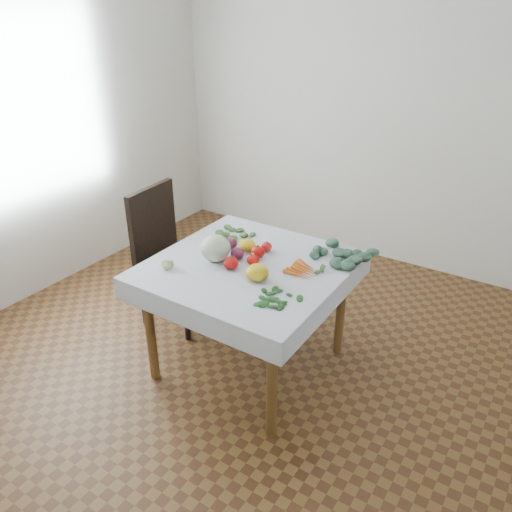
{
  "coord_description": "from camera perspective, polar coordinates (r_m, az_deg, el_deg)",
  "views": [
    {
      "loc": [
        1.48,
        -2.2,
        2.18
      ],
      "look_at": [
        0.05,
        0.01,
        0.82
      ],
      "focal_mm": 35.0,
      "sensor_mm": 36.0,
      "label": 1
    }
  ],
  "objects": [
    {
      "name": "basil_bunch",
      "position": [
        2.66,
        2.13,
        -4.97
      ],
      "size": [
        0.26,
        0.18,
        0.01
      ],
      "color": "#19531A",
      "rests_on": "tablecloth"
    },
    {
      "name": "back_wall",
      "position": [
        4.53,
        13.91,
        15.96
      ],
      "size": [
        4.0,
        0.04,
        2.7
      ],
      "primitive_type": "cube",
      "color": "silver",
      "rests_on": "ground"
    },
    {
      "name": "heirloom_back",
      "position": [
        3.16,
        -1.03,
        1.27
      ],
      "size": [
        0.14,
        0.14,
        0.08
      ],
      "primitive_type": "ellipsoid",
      "rotation": [
        0.0,
        0.0,
        0.39
      ],
      "color": "yellow",
      "rests_on": "tablecloth"
    },
    {
      "name": "onion_b",
      "position": [
        3.06,
        -2.15,
        0.29
      ],
      "size": [
        0.11,
        0.11,
        0.07
      ],
      "primitive_type": "ellipsoid",
      "rotation": [
        0.0,
        0.0,
        0.24
      ],
      "color": "#57192F",
      "rests_on": "tablecloth"
    },
    {
      "name": "tomato_d",
      "position": [
        2.99,
        -0.34,
        -0.43
      ],
      "size": [
        0.1,
        0.1,
        0.07
      ],
      "primitive_type": "ellipsoid",
      "rotation": [
        0.0,
        0.0,
        -0.39
      ],
      "color": "red",
      "rests_on": "tablecloth"
    },
    {
      "name": "tomatillo_cluster",
      "position": [
        3.01,
        -10.05,
        -0.92
      ],
      "size": [
        0.08,
        0.12,
        0.04
      ],
      "color": "#9FBF6E",
      "rests_on": "tablecloth"
    },
    {
      "name": "dill_bunch",
      "position": [
        3.37,
        -2.51,
        2.45
      ],
      "size": [
        0.25,
        0.19,
        0.02
      ],
      "color": "#477636",
      "rests_on": "tablecloth"
    },
    {
      "name": "heirloom_front",
      "position": [
        2.83,
        0.15,
        -1.88
      ],
      "size": [
        0.15,
        0.15,
        0.09
      ],
      "primitive_type": "ellipsoid",
      "rotation": [
        0.0,
        0.0,
        0.11
      ],
      "color": "yellow",
      "rests_on": "tablecloth"
    },
    {
      "name": "table",
      "position": [
        3.06,
        -0.83,
        -2.64
      ],
      "size": [
        1.0,
        1.0,
        0.75
      ],
      "color": "brown",
      "rests_on": "ground"
    },
    {
      "name": "tomato_c",
      "position": [
        2.95,
        -2.87,
        -0.79
      ],
      "size": [
        0.12,
        0.12,
        0.08
      ],
      "primitive_type": "ellipsoid",
      "rotation": [
        0.0,
        0.0,
        -0.42
      ],
      "color": "red",
      "rests_on": "tablecloth"
    },
    {
      "name": "tomato_a",
      "position": [
        3.15,
        1.23,
        1.06
      ],
      "size": [
        0.09,
        0.09,
        0.06
      ],
      "primitive_type": "ellipsoid",
      "rotation": [
        0.0,
        0.0,
        -0.27
      ],
      "color": "red",
      "rests_on": "tablecloth"
    },
    {
      "name": "chair",
      "position": [
        3.67,
        -10.15,
        1.02
      ],
      "size": [
        0.49,
        0.49,
        1.02
      ],
      "color": "black",
      "rests_on": "ground"
    },
    {
      "name": "left_wall",
      "position": [
        4.2,
        -24.9,
        13.46
      ],
      "size": [
        0.04,
        4.0,
        2.7
      ],
      "primitive_type": "cube",
      "color": "silver",
      "rests_on": "ground"
    },
    {
      "name": "tablecloth",
      "position": [
        3.01,
        -0.85,
        -1.0
      ],
      "size": [
        1.12,
        1.12,
        0.01
      ],
      "primitive_type": "cube",
      "color": "white",
      "rests_on": "table"
    },
    {
      "name": "onion_a",
      "position": [
        3.19,
        -2.92,
        1.48
      ],
      "size": [
        0.1,
        0.1,
        0.07
      ],
      "primitive_type": "ellipsoid",
      "rotation": [
        0.0,
        0.0,
        0.22
      ],
      "color": "#57192F",
      "rests_on": "tablecloth"
    },
    {
      "name": "kale_bunch",
      "position": [
        3.13,
        9.4,
        0.31
      ],
      "size": [
        0.39,
        0.34,
        0.05
      ],
      "color": "#3B614C",
      "rests_on": "tablecloth"
    },
    {
      "name": "carrot_bunch",
      "position": [
        2.93,
        5.48,
        -1.68
      ],
      "size": [
        0.17,
        0.2,
        0.03
      ],
      "color": "#CD4816",
      "rests_on": "tablecloth"
    },
    {
      "name": "cabbage",
      "position": [
        3.03,
        -4.63,
        0.91
      ],
      "size": [
        0.2,
        0.2,
        0.16
      ],
      "primitive_type": "ellipsoid",
      "rotation": [
        0.0,
        0.0,
        0.1
      ],
      "color": "#B1C1A1",
      "rests_on": "tablecloth"
    },
    {
      "name": "ground",
      "position": [
        3.43,
        -0.76,
        -12.14
      ],
      "size": [
        4.0,
        4.0,
        0.0
      ],
      "primitive_type": "plane",
      "color": "brown"
    },
    {
      "name": "tomato_b",
      "position": [
        3.07,
        0.22,
        0.46
      ],
      "size": [
        0.1,
        0.1,
        0.08
      ],
      "primitive_type": "ellipsoid",
      "rotation": [
        0.0,
        0.0,
        -0.17
      ],
      "color": "red",
      "rests_on": "tablecloth"
    }
  ]
}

